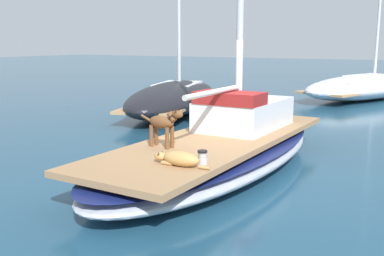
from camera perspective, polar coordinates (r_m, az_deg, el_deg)
The scene contains 8 objects.
ground_plane at distance 8.89m, azimuth 3.19°, elevation -5.35°, with size 120.00×120.00×0.00m, color navy.
sailboat_main at distance 8.80m, azimuth 3.21°, elevation -3.26°, with size 2.75×7.31×0.66m.
cabin_house at distance 9.65m, azimuth 6.41°, elevation 1.99°, with size 1.47×2.26×0.84m.
dog_tan at distance 6.73m, azimuth -1.64°, elevation -3.87°, with size 0.95×0.27×0.22m.
dog_brown at distance 7.83m, azimuth -3.60°, elevation 0.56°, with size 0.94×0.29×0.70m.
deck_winch at distance 6.82m, azimuth 1.31°, elevation -3.74°, with size 0.16×0.16×0.21m.
moored_boat_port_side at distance 15.93m, azimuth -2.31°, elevation 3.89°, with size 4.31×7.66×5.69m.
moored_boat_far_astern at distance 21.39m, azimuth 20.85°, elevation 4.95°, with size 5.34×8.37×8.40m.
Camera 1 is at (3.77, -7.66, 2.47)m, focal length 42.46 mm.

